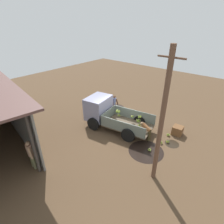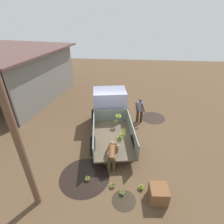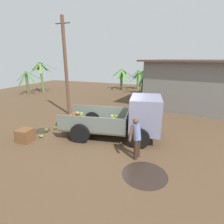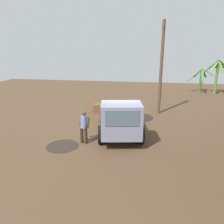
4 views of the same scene
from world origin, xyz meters
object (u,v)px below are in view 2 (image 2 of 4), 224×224
at_px(banana_bunch_on_ground_2, 113,185).
at_px(banana_bunch_on_ground_0, 141,187).
at_px(person_bystander_near_shed, 18,108).
at_px(cargo_truck, 110,110).
at_px(wooden_crate_0, 158,194).
at_px(banana_bunch_on_ground_3, 87,178).
at_px(person_foreground_visitor, 140,109).
at_px(utility_pole, 14,131).
at_px(person_worker_loading, 112,155).
at_px(banana_bunch_on_ground_1, 122,192).

bearing_deg(banana_bunch_on_ground_2, banana_bunch_on_ground_0, -89.18).
bearing_deg(person_bystander_near_shed, banana_bunch_on_ground_0, 150.38).
xyz_separation_m(cargo_truck, banana_bunch_on_ground_0, (-4.25, -1.62, -0.97)).
bearing_deg(wooden_crate_0, banana_bunch_on_ground_2, 78.14).
xyz_separation_m(banana_bunch_on_ground_0, banana_bunch_on_ground_3, (0.21, 2.14, -0.00)).
xyz_separation_m(person_foreground_visitor, banana_bunch_on_ground_2, (-4.80, 1.20, -0.80)).
bearing_deg(utility_pole, wooden_crate_0, -83.25).
xyz_separation_m(cargo_truck, wooden_crate_0, (-4.62, -2.20, -0.77)).
xyz_separation_m(cargo_truck, person_bystander_near_shed, (-0.04, 5.58, -0.12)).
bearing_deg(person_bystander_near_shed, banana_bunch_on_ground_2, 145.98).
xyz_separation_m(utility_pole, banana_bunch_on_ground_0, (0.88, -3.71, -3.05)).
relative_size(utility_pole, person_foreground_visitor, 3.81).
distance_m(person_worker_loading, person_bystander_near_shed, 6.77).
distance_m(banana_bunch_on_ground_3, wooden_crate_0, 2.79).
height_order(person_worker_loading, wooden_crate_0, person_worker_loading).
relative_size(utility_pole, banana_bunch_on_ground_3, 27.81).
relative_size(person_foreground_visitor, banana_bunch_on_ground_2, 6.87).
bearing_deg(banana_bunch_on_ground_3, banana_bunch_on_ground_1, -109.15).
height_order(banana_bunch_on_ground_0, banana_bunch_on_ground_1, banana_bunch_on_ground_1).
distance_m(person_worker_loading, wooden_crate_0, 2.31).
xyz_separation_m(banana_bunch_on_ground_2, wooden_crate_0, (-0.35, -1.68, 0.20)).
bearing_deg(person_bystander_near_shed, person_worker_loading, 152.45).
height_order(utility_pole, person_worker_loading, utility_pole).
relative_size(banana_bunch_on_ground_0, banana_bunch_on_ground_1, 1.11).
xyz_separation_m(person_worker_loading, wooden_crate_0, (-1.37, -1.81, -0.39)).
bearing_deg(person_worker_loading, cargo_truck, 3.50).
distance_m(banana_bunch_on_ground_0, banana_bunch_on_ground_3, 2.15).
distance_m(cargo_truck, utility_pole, 5.91).
relative_size(utility_pole, banana_bunch_on_ground_0, 26.00).
relative_size(person_worker_loading, wooden_crate_0, 1.79).
bearing_deg(banana_bunch_on_ground_3, banana_bunch_on_ground_0, -95.60).
relative_size(cargo_truck, banana_bunch_on_ground_0, 20.66).
height_order(person_bystander_near_shed, banana_bunch_on_ground_3, person_bystander_near_shed).
bearing_deg(banana_bunch_on_ground_2, banana_bunch_on_ground_3, 77.77).
height_order(banana_bunch_on_ground_3, wooden_crate_0, wooden_crate_0).
height_order(cargo_truck, person_foreground_visitor, cargo_truck).
bearing_deg(banana_bunch_on_ground_1, utility_pole, 101.14).
relative_size(utility_pole, banana_bunch_on_ground_2, 26.18).
height_order(utility_pole, person_bystander_near_shed, utility_pole).
bearing_deg(wooden_crate_0, banana_bunch_on_ground_3, 78.00).
xyz_separation_m(cargo_truck, banana_bunch_on_ground_1, (-4.54, -0.91, -0.97)).
distance_m(person_worker_loading, banana_bunch_on_ground_3, 1.34).
xyz_separation_m(person_bystander_near_shed, banana_bunch_on_ground_2, (-4.23, -6.10, -0.84)).
distance_m(person_worker_loading, banana_bunch_on_ground_2, 1.19).
xyz_separation_m(utility_pole, banana_bunch_on_ground_1, (0.59, -2.99, -3.05)).
height_order(banana_bunch_on_ground_2, wooden_crate_0, wooden_crate_0).
xyz_separation_m(person_worker_loading, person_bystander_near_shed, (3.20, 5.96, 0.26)).
bearing_deg(person_bystander_near_shed, wooden_crate_0, 150.21).
bearing_deg(banana_bunch_on_ground_1, banana_bunch_on_ground_0, -68.20).
bearing_deg(person_bystander_near_shed, cargo_truck, -178.87).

